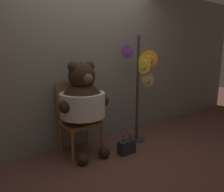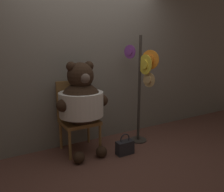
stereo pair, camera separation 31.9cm
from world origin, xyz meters
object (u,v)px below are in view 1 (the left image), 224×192
Objects in this scene: chair at (77,115)px; teddy_bear at (83,102)px; hat_display_rack at (141,83)px; handbag_on_ground at (127,146)px.

teddy_bear is at bearing -87.64° from chair.
handbag_on_ground is at bearing -153.42° from hat_display_rack.
chair is at bearing 163.42° from hat_display_rack.
teddy_bear is 0.99m from hat_display_rack.
hat_display_rack reaches higher than handbag_on_ground.
hat_display_rack is 1.00m from handbag_on_ground.
teddy_bear is 4.27× the size of handbag_on_ground.
teddy_bear reaches higher than chair.
teddy_bear is 0.78× the size of hat_display_rack.
chair is 3.32× the size of handbag_on_ground.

